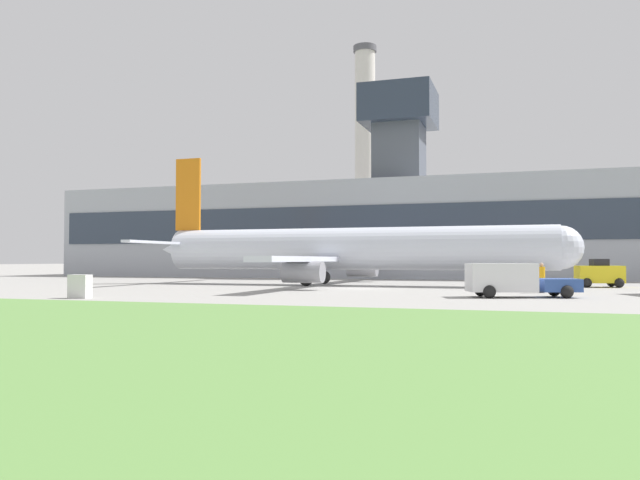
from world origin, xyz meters
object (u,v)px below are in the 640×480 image
(pushback_tug, at_px, (599,275))
(baggage_truck, at_px, (514,280))
(ground_crew_person, at_px, (542,277))
(airplane, at_px, (347,249))

(pushback_tug, relative_size, baggage_truck, 0.56)
(pushback_tug, distance_m, ground_crew_person, 10.50)
(airplane, relative_size, pushback_tug, 9.93)
(baggage_truck, bearing_deg, airplane, 136.34)
(baggage_truck, relative_size, ground_crew_person, 3.31)
(pushback_tug, relative_size, ground_crew_person, 1.86)
(ground_crew_person, bearing_deg, baggage_truck, -106.49)
(pushback_tug, height_order, ground_crew_person, pushback_tug)
(pushback_tug, bearing_deg, baggage_truck, -111.43)
(airplane, distance_m, baggage_truck, 17.80)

